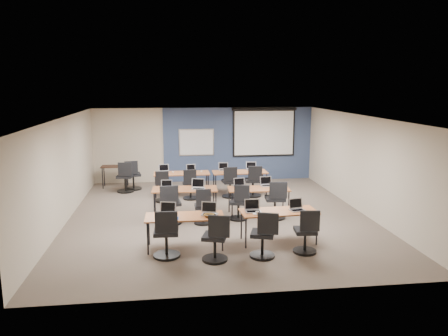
{
  "coord_description": "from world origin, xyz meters",
  "views": [
    {
      "loc": [
        -1.31,
        -11.35,
        3.54
      ],
      "look_at": [
        0.19,
        0.4,
        1.26
      ],
      "focal_mm": 35.0,
      "sensor_mm": 36.0,
      "label": 1
    }
  ],
  "objects": [
    {
      "name": "snack_plate",
      "position": [
        0.58,
        -2.28,
        0.74
      ],
      "size": [
        0.19,
        0.19,
        0.01
      ],
      "primitive_type": "cylinder",
      "rotation": [
        0.0,
        0.0,
        0.08
      ],
      "color": "white",
      "rests_on": "training_table_front_right"
    },
    {
      "name": "task_chair_2",
      "position": [
        0.59,
        -2.99,
        0.42
      ],
      "size": [
        0.54,
        0.53,
        1.01
      ],
      "rotation": [
        0.0,
        0.0,
        -0.31
      ],
      "color": "black",
      "rests_on": "floor"
    },
    {
      "name": "laptop_8",
      "position": [
        -1.48,
        2.66,
        0.79
      ],
      "size": [
        0.32,
        0.27,
        0.25
      ],
      "rotation": [
        0.0,
        0.0,
        0.13
      ],
      "color": "silver",
      "rests_on": "training_table_back_left"
    },
    {
      "name": "task_chair_5",
      "position": [
        -0.47,
        -0.62,
        0.39
      ],
      "size": [
        0.47,
        0.47,
        0.95
      ],
      "rotation": [
        0.0,
        0.0,
        -0.0
      ],
      "color": "black",
      "rests_on": "floor"
    },
    {
      "name": "mouse_1",
      "position": [
        -0.33,
        -2.22,
        0.74
      ],
      "size": [
        0.08,
        0.11,
        0.04
      ],
      "primitive_type": "ellipsoid",
      "rotation": [
        0.0,
        0.0,
        -0.14
      ],
      "color": "white",
      "rests_on": "training_table_front_left"
    },
    {
      "name": "task_chair_9",
      "position": [
        -0.67,
        1.86,
        0.4
      ],
      "size": [
        0.49,
        0.49,
        0.97
      ],
      "rotation": [
        0.0,
        0.0,
        0.13
      ],
      "color": "black",
      "rests_on": "floor"
    },
    {
      "name": "task_chair_7",
      "position": [
        1.47,
        -0.43,
        0.44
      ],
      "size": [
        0.57,
        0.57,
        1.05
      ],
      "rotation": [
        0.0,
        0.0,
        -0.1
      ],
      "color": "black",
      "rests_on": "floor"
    },
    {
      "name": "projector_screen",
      "position": [
        2.2,
        4.41,
        1.89
      ],
      "size": [
        2.4,
        0.1,
        1.82
      ],
      "color": "black",
      "rests_on": "wall_back"
    },
    {
      "name": "task_chair_4",
      "position": [
        -1.31,
        -0.5,
        0.44
      ],
      "size": [
        0.57,
        0.57,
        1.05
      ],
      "rotation": [
        0.0,
        0.0,
        0.12
      ],
      "color": "black",
      "rests_on": "floor"
    },
    {
      "name": "laptop_11",
      "position": [
        1.42,
        2.68,
        0.79
      ],
      "size": [
        0.34,
        0.29,
        0.26
      ],
      "rotation": [
        0.0,
        0.0,
        -0.13
      ],
      "color": "#BEBEBE",
      "rests_on": "training_table_back_right"
    },
    {
      "name": "blue_mousepad",
      "position": [
        -1.27,
        -2.37,
        0.73
      ],
      "size": [
        0.27,
        0.23,
        0.01
      ],
      "primitive_type": "cube",
      "rotation": [
        0.0,
        0.0,
        -0.03
      ],
      "color": "#173E98",
      "rests_on": "training_table_front_left"
    },
    {
      "name": "mouse_8",
      "position": [
        -1.19,
        2.58,
        0.74
      ],
      "size": [
        0.09,
        0.11,
        0.03
      ],
      "primitive_type": "ellipsoid",
      "rotation": [
        0.0,
        0.0,
        -0.27
      ],
      "color": "white",
      "rests_on": "training_table_back_left"
    },
    {
      "name": "laptop_6",
      "position": [
        0.62,
        0.3,
        0.79
      ],
      "size": [
        0.31,
        0.27,
        0.24
      ],
      "rotation": [
        0.0,
        0.0,
        0.16
      ],
      "color": "#AFAFB4",
      "rests_on": "training_table_mid_right"
    },
    {
      "name": "training_table_mid_left",
      "position": [
        -0.9,
        0.29,
        0.68
      ],
      "size": [
        1.77,
        0.74,
        0.73
      ],
      "rotation": [
        0.0,
        0.0,
        -0.05
      ],
      "color": "#956842",
      "rests_on": "floor"
    },
    {
      "name": "training_table_back_right",
      "position": [
        0.98,
        2.43,
        0.68
      ],
      "size": [
        1.77,
        0.74,
        0.73
      ],
      "rotation": [
        0.0,
        0.0,
        0.0
      ],
      "color": "brown",
      "rests_on": "floor"
    },
    {
      "name": "laptop_5",
      "position": [
        -0.53,
        0.23,
        0.8
      ],
      "size": [
        0.36,
        0.3,
        0.27
      ],
      "rotation": [
        0.0,
        0.0,
        -0.3
      ],
      "color": "#B3B3BA",
      "rests_on": "training_table_mid_left"
    },
    {
      "name": "spare_chair_a",
      "position": [
        -2.54,
        3.38,
        0.42
      ],
      "size": [
        0.54,
        0.54,
        1.02
      ],
      "rotation": [
        0.0,
        0.0,
        0.18
      ],
      "color": "black",
      "rests_on": "floor"
    },
    {
      "name": "wall_right",
      "position": [
        4.0,
        0.0,
        1.35
      ],
      "size": [
        0.04,
        9.0,
        2.7
      ],
      "primitive_type": "cube",
      "color": "beige",
      "rests_on": "ground"
    },
    {
      "name": "laptop_10",
      "position": [
        0.48,
        2.75,
        0.79
      ],
      "size": [
        0.32,
        0.27,
        0.24
      ],
      "rotation": [
        0.0,
        0.0,
        -0.16
      ],
      "color": "#B8B8B8",
      "rests_on": "training_table_back_right"
    },
    {
      "name": "mouse_11",
      "position": [
        1.67,
        2.42,
        0.74
      ],
      "size": [
        0.09,
        0.11,
        0.03
      ],
      "primitive_type": "ellipsoid",
      "rotation": [
        0.0,
        0.0,
        0.33
      ],
      "color": "white",
      "rests_on": "training_table_back_right"
    },
    {
      "name": "wall_front",
      "position": [
        0.0,
        -4.5,
        1.35
      ],
      "size": [
        8.0,
        0.04,
        2.7
      ],
      "primitive_type": "cube",
      "color": "beige",
      "rests_on": "ground"
    },
    {
      "name": "training_table_front_right",
      "position": [
        1.12,
        -2.11,
        0.68
      ],
      "size": [
        1.72,
        0.72,
        0.73
      ],
      "rotation": [
        0.0,
        0.0,
        0.04
      ],
      "color": "#9F6D34",
      "rests_on": "floor"
    },
    {
      "name": "coffee_cup",
      "position": [
        0.58,
        -2.34,
        0.77
      ],
      "size": [
        0.06,
        0.06,
        0.05
      ],
      "primitive_type": "imported",
      "rotation": [
        0.0,
        0.0,
        -0.26
      ],
      "color": "white",
      "rests_on": "snack_plate"
    },
    {
      "name": "ceiling",
      "position": [
        0.0,
        0.0,
        2.7
      ],
      "size": [
        8.0,
        9.0,
        0.02
      ],
      "primitive_type": "cube",
      "color": "white",
      "rests_on": "ground"
    },
    {
      "name": "spare_chair_b",
      "position": [
        -2.77,
        3.05,
        0.43
      ],
      "size": [
        0.56,
        0.56,
        1.03
      ],
      "rotation": [
        0.0,
        0.0,
        -0.15
      ],
      "color": "black",
      "rests_on": "floor"
    },
    {
      "name": "task_chair_11",
      "position": [
        1.34,
        1.95,
        0.42
      ],
      "size": [
        0.54,
        0.54,
        1.02
      ],
      "rotation": [
        0.0,
        0.0,
        -0.11
      ],
      "color": "black",
      "rests_on": "floor"
    },
    {
      "name": "mouse_9",
      "position": [
        -0.27,
        2.58,
        0.74
      ],
      "size": [
        0.09,
        0.11,
        0.04
      ],
      "primitive_type": "ellipsoid",
      "rotation": [
        0.0,
        0.0,
        0.33
      ],
      "color": "white",
      "rests_on": "training_table_back_left"
    },
    {
      "name": "laptop_1",
      "position": [
        -0.46,
        -2.17,
        0.79
      ],
      "size": [
        0.34,
        0.29,
        0.26
      ],
      "rotation": [
        0.0,
        0.0,
        -0.31
      ],
      "color": "#B6B6C1",
      "rests_on": "training_table_front_left"
    },
    {
      "name": "mouse_5",
      "position": [
        -0.28,
        0.04,
        0.74
      ],
      "size": [
        0.07,
        0.1,
        0.04
      ],
      "primitive_type": "ellipsoid",
      "rotation": [
        0.0,
        0.0,
        -0.01
      ],
      "color": "white",
      "rests_on": "training_table_mid_left"
    },
    {
      "name": "blue_accent_panel",
      "position": [
        1.25,
        4.47,
        1.35
      ],
      "size": [
        5.5,
        0.04,
        2.7
      ],
      "primitive_type": "cube",
      "color": "#3D5977",
      "rests_on": "wall_back"
    },
    {
      "name": "snack_bowl",
      "position": [
        -0.49,
        -2.35,
        0.76
      ],
      "size": [
        0.3,
        0.3,
        0.06
      ],
      "primitive_type": "imported",
      "rotation": [
        0.0,
        0.0,
        -0.34
      ],
      "color": "brown",
      "rests_on": "training_table_front_left"
    },
    {
      "name": "wall_back",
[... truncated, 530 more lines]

